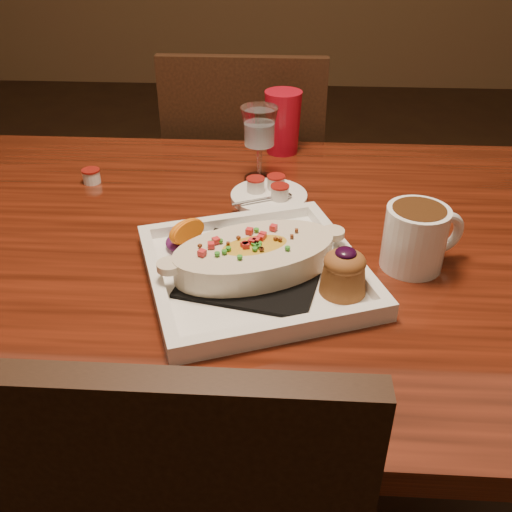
# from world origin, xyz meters

# --- Properties ---
(floor) EXTENTS (7.00, 7.00, 0.00)m
(floor) POSITION_xyz_m (0.00, 0.00, 0.00)
(floor) COLOR black
(floor) RESTS_ON ground
(table) EXTENTS (1.50, 0.90, 0.75)m
(table) POSITION_xyz_m (0.00, 0.00, 0.65)
(table) COLOR maroon
(table) RESTS_ON floor
(chair_far) EXTENTS (0.42, 0.42, 0.93)m
(chair_far) POSITION_xyz_m (-0.00, 0.63, 0.51)
(chair_far) COLOR black
(chair_far) RESTS_ON floor
(plate) EXTENTS (0.40, 0.40, 0.08)m
(plate) POSITION_xyz_m (0.08, -0.11, 0.78)
(plate) COLOR white
(plate) RESTS_ON table
(coffee_mug) EXTENTS (0.13, 0.10, 0.10)m
(coffee_mug) POSITION_xyz_m (0.31, -0.06, 0.81)
(coffee_mug) COLOR white
(coffee_mug) RESTS_ON table
(goblet) EXTENTS (0.07, 0.07, 0.15)m
(goblet) POSITION_xyz_m (0.06, 0.23, 0.86)
(goblet) COLOR silver
(goblet) RESTS_ON table
(saucer) EXTENTS (0.15, 0.15, 0.10)m
(saucer) POSITION_xyz_m (0.08, 0.15, 0.76)
(saucer) COLOR white
(saucer) RESTS_ON table
(creamer_loose) EXTENTS (0.04, 0.04, 0.03)m
(creamer_loose) POSITION_xyz_m (-0.28, 0.20, 0.76)
(creamer_loose) COLOR silver
(creamer_loose) RESTS_ON table
(red_tumbler) EXTENTS (0.08, 0.08, 0.14)m
(red_tumbler) POSITION_xyz_m (0.10, 0.39, 0.82)
(red_tumbler) COLOR red
(red_tumbler) RESTS_ON table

